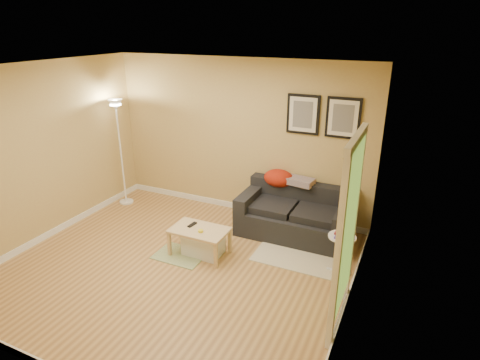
{
  "coord_description": "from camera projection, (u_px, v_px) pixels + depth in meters",
  "views": [
    {
      "loc": [
        2.71,
        -3.84,
        3.07
      ],
      "look_at": [
        0.55,
        0.85,
        1.05
      ],
      "focal_mm": 29.91,
      "sensor_mm": 36.0,
      "label": 1
    }
  ],
  "objects": [
    {
      "name": "wall_front",
      "position": [
        33.0,
        257.0,
        3.26
      ],
      "size": [
        4.5,
        0.0,
        4.5
      ],
      "primitive_type": "plane",
      "rotation": [
        -1.57,
        0.0,
        0.0
      ],
      "color": "tan",
      "rests_on": "ground"
    },
    {
      "name": "sofa",
      "position": [
        295.0,
        212.0,
        6.12
      ],
      "size": [
        1.7,
        0.9,
        0.75
      ],
      "primitive_type": null,
      "color": "black",
      "rests_on": "ground"
    },
    {
      "name": "plaid_throw",
      "position": [
        300.0,
        181.0,
        6.23
      ],
      "size": [
        0.45,
        0.32,
        0.1
      ],
      "primitive_type": null,
      "rotation": [
        0.0,
        0.0,
        -0.14
      ],
      "color": "tan",
      "rests_on": "sofa"
    },
    {
      "name": "doorway",
      "position": [
        346.0,
        240.0,
        4.06
      ],
      "size": [
        0.12,
        1.01,
        2.13
      ],
      "primitive_type": null,
      "color": "white",
      "rests_on": "ground"
    },
    {
      "name": "floor_lamp",
      "position": [
        121.0,
        156.0,
        7.04
      ],
      "size": [
        0.25,
        0.25,
        1.91
      ],
      "primitive_type": null,
      "color": "white",
      "rests_on": "ground"
    },
    {
      "name": "ceiling",
      "position": [
        164.0,
        69.0,
        4.47
      ],
      "size": [
        4.5,
        4.5,
        0.0
      ],
      "primitive_type": "plane",
      "rotation": [
        3.14,
        0.0,
        0.0
      ],
      "color": "white",
      "rests_on": "wall_back"
    },
    {
      "name": "side_table",
      "position": [
        340.0,
        254.0,
        5.2
      ],
      "size": [
        0.36,
        0.36,
        0.55
      ],
      "primitive_type": null,
      "color": "white",
      "rests_on": "ground"
    },
    {
      "name": "baseboard_left",
      "position": [
        56.0,
        230.0,
        6.28
      ],
      "size": [
        0.02,
        4.0,
        0.1
      ],
      "primitive_type": "cube",
      "color": "white",
      "rests_on": "ground"
    },
    {
      "name": "storage_bin",
      "position": [
        203.0,
        243.0,
        5.67
      ],
      "size": [
        0.54,
        0.4,
        0.33
      ],
      "primitive_type": null,
      "color": "white",
      "rests_on": "ground"
    },
    {
      "name": "wall_back",
      "position": [
        239.0,
        138.0,
        6.64
      ],
      "size": [
        4.5,
        0.0,
        4.5
      ],
      "primitive_type": "plane",
      "rotation": [
        1.57,
        0.0,
        0.0
      ],
      "color": "tan",
      "rests_on": "ground"
    },
    {
      "name": "coffee_table",
      "position": [
        200.0,
        242.0,
        5.64
      ],
      "size": [
        0.89,
        0.66,
        0.4
      ],
      "primitive_type": null,
      "rotation": [
        0.0,
        0.0,
        -0.24
      ],
      "color": "#D1B17F",
      "rests_on": "ground"
    },
    {
      "name": "tape_roll",
      "position": [
        201.0,
        231.0,
        5.49
      ],
      "size": [
        0.07,
        0.07,
        0.03
      ],
      "primitive_type": "cylinder",
      "color": "yellow",
      "rests_on": "coffee_table"
    },
    {
      "name": "remote_control",
      "position": [
        192.0,
        225.0,
        5.68
      ],
      "size": [
        0.07,
        0.17,
        0.02
      ],
      "primitive_type": "cube",
      "rotation": [
        0.0,
        0.0,
        -0.14
      ],
      "color": "black",
      "rests_on": "coffee_table"
    },
    {
      "name": "book_stack",
      "position": [
        343.0,
        234.0,
        5.08
      ],
      "size": [
        0.19,
        0.25,
        0.07
      ],
      "primitive_type": null,
      "rotation": [
        0.0,
        0.0,
        -0.08
      ],
      "color": "#5037A7",
      "rests_on": "side_table"
    },
    {
      "name": "floor",
      "position": [
        177.0,
        266.0,
        5.42
      ],
      "size": [
        4.5,
        4.5,
        0.0
      ],
      "primitive_type": "plane",
      "color": "tan",
      "rests_on": "ground"
    },
    {
      "name": "red_throw",
      "position": [
        279.0,
        178.0,
        6.38
      ],
      "size": [
        0.48,
        0.36,
        0.28
      ],
      "primitive_type": null,
      "color": "#B93311",
      "rests_on": "sofa"
    },
    {
      "name": "area_rug",
      "position": [
        301.0,
        255.0,
        5.68
      ],
      "size": [
        1.25,
        0.85,
        0.01
      ],
      "primitive_type": "cube",
      "color": "beige",
      "rests_on": "ground"
    },
    {
      "name": "wall_left",
      "position": [
        41.0,
        154.0,
        5.82
      ],
      "size": [
        0.0,
        4.0,
        4.0
      ],
      "primitive_type": "plane",
      "rotation": [
        1.57,
        0.0,
        1.57
      ],
      "color": "tan",
      "rests_on": "ground"
    },
    {
      "name": "green_runner",
      "position": [
        180.0,
        255.0,
        5.68
      ],
      "size": [
        0.7,
        0.5,
        0.01
      ],
      "primitive_type": "cube",
      "color": "#668C4C",
      "rests_on": "ground"
    },
    {
      "name": "baseboard_right",
      "position": [
        344.0,
        309.0,
        4.53
      ],
      "size": [
        0.02,
        4.0,
        0.1
      ],
      "primitive_type": "cube",
      "color": "white",
      "rests_on": "ground"
    },
    {
      "name": "baseboard_back",
      "position": [
        239.0,
        206.0,
        7.09
      ],
      "size": [
        4.5,
        0.02,
        0.1
      ],
      "primitive_type": "cube",
      "color": "white",
      "rests_on": "ground"
    },
    {
      "name": "framed_print_right",
      "position": [
        343.0,
        118.0,
        5.78
      ],
      "size": [
        0.5,
        0.04,
        0.6
      ],
      "primitive_type": null,
      "color": "black",
      "rests_on": "wall_back"
    },
    {
      "name": "framed_print_left",
      "position": [
        303.0,
        114.0,
        6.01
      ],
      "size": [
        0.5,
        0.04,
        0.6
      ],
      "primitive_type": null,
      "color": "black",
      "rests_on": "wall_back"
    },
    {
      "name": "wall_right",
      "position": [
        356.0,
        210.0,
        4.07
      ],
      "size": [
        0.0,
        4.0,
        4.0
      ],
      "primitive_type": "plane",
      "rotation": [
        1.57,
        0.0,
        -1.57
      ],
      "color": "tan",
      "rests_on": "ground"
    }
  ]
}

